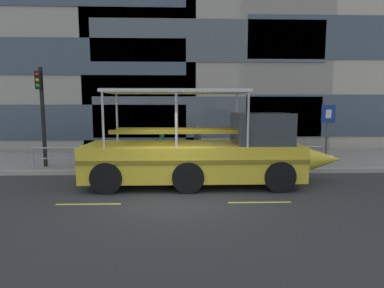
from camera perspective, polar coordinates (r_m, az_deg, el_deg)
ground_plane at (r=9.66m, az=-3.05°, el=-9.40°), size 120.00×120.00×0.00m
sidewalk at (r=15.10m, az=-2.65°, el=-3.07°), size 32.00×4.80×0.18m
curb_edge at (r=12.66m, az=-2.79°, el=-5.03°), size 32.00×0.18×0.18m
lane_centreline at (r=8.97m, az=-3.14°, el=-10.68°), size 25.80×0.12×0.01m
curb_guardrail at (r=12.87m, az=-2.26°, el=-1.78°), size 11.97×0.09×0.88m
traffic_light_pole at (r=14.36m, az=-25.61°, el=6.09°), size 0.24×0.46×4.11m
parking_sign at (r=14.53m, az=23.39°, el=3.29°), size 0.60×0.12×2.58m
duck_tour_boat at (r=10.85m, az=2.85°, el=-1.79°), size 9.02×2.47×3.24m
pedestrian_near_bow at (r=14.68m, az=12.02°, el=0.61°), size 0.32×0.36×1.58m
pedestrian_mid_left at (r=13.98m, az=1.03°, el=0.54°), size 0.31×0.40×1.61m
pedestrian_mid_right at (r=13.77m, az=-5.47°, el=0.23°), size 0.21×0.44×1.54m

